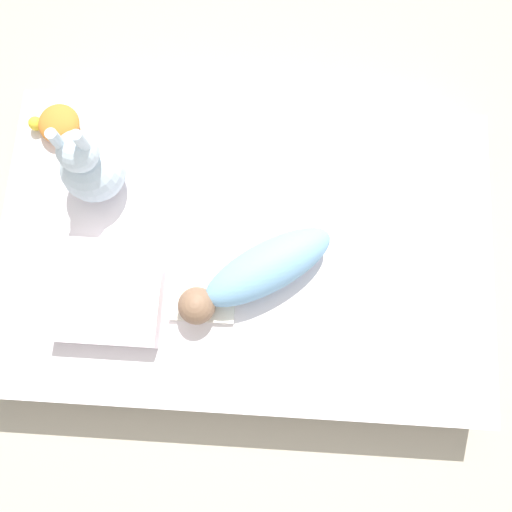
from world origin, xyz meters
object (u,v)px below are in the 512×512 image
Objects in this scene: pillow at (111,292)px; bunny_plush at (90,167)px; turtle_plush at (57,124)px; swaddled_baby at (259,272)px.

bunny_plush reaches higher than pillow.
bunny_plush is 0.26m from turtle_plush.
swaddled_baby reaches higher than pillow.
swaddled_baby reaches higher than turtle_plush.
swaddled_baby is 1.51× the size of pillow.
turtle_plush is at bearing -65.83° from swaddled_baby.
pillow is 0.60m from turtle_plush.
bunny_plush is at bearing 132.15° from turtle_plush.
pillow is (0.45, 0.08, -0.04)m from swaddled_baby.
bunny_plush reaches higher than turtle_plush.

